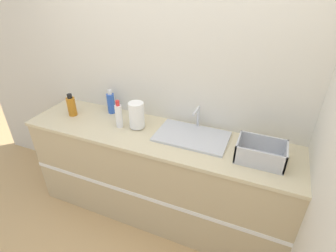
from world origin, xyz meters
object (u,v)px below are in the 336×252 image
(bottle_blue, at_px, (111,103))
(bottle_white_spray, at_px, (119,115))
(dish_rack, at_px, (260,154))
(bottle_amber, at_px, (72,106))
(paper_towel_roll, at_px, (137,115))
(sink, at_px, (192,135))

(bottle_blue, distance_m, bottle_white_spray, 0.30)
(bottle_blue, bearing_deg, dish_rack, -8.86)
(dish_rack, distance_m, bottle_amber, 1.74)
(bottle_blue, relative_size, bottle_white_spray, 0.93)
(bottle_amber, bearing_deg, paper_towel_roll, 2.72)
(paper_towel_roll, bearing_deg, dish_rack, -3.52)
(bottle_blue, xyz_separation_m, bottle_white_spray, (0.22, -0.21, 0.01))
(sink, bearing_deg, bottle_blue, 172.16)
(dish_rack, distance_m, bottle_blue, 1.44)
(paper_towel_roll, relative_size, bottle_amber, 1.10)
(sink, distance_m, bottle_blue, 0.88)
(bottle_amber, xyz_separation_m, bottle_white_spray, (0.54, -0.02, 0.02))
(dish_rack, relative_size, bottle_white_spray, 1.35)
(sink, height_order, dish_rack, sink)
(bottle_amber, height_order, bottle_white_spray, bottle_white_spray)
(paper_towel_roll, height_order, dish_rack, paper_towel_roll)
(sink, xyz_separation_m, bottle_blue, (-0.86, 0.12, 0.09))
(paper_towel_roll, distance_m, bottle_blue, 0.40)
(bottle_blue, height_order, bottle_white_spray, bottle_white_spray)
(sink, xyz_separation_m, bottle_white_spray, (-0.65, -0.09, 0.10))
(paper_towel_roll, bearing_deg, bottle_white_spray, -161.74)
(dish_rack, xyz_separation_m, bottle_white_spray, (-1.20, 0.02, 0.06))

